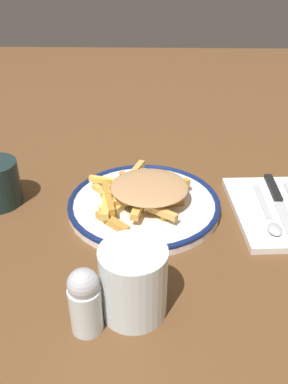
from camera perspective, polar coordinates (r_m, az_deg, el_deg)
ground_plane at (r=0.70m, az=-0.00°, el=-2.38°), size 2.60×2.60×0.00m
plate at (r=0.69m, az=-0.00°, el=-1.70°), size 0.26×0.26×0.02m
fries_heap at (r=0.68m, az=-0.18°, el=0.16°), size 0.18×0.21×0.04m
napkin at (r=0.72m, az=18.96°, el=-2.54°), size 0.17×0.22×0.01m
knife at (r=0.73m, az=18.73°, el=-1.15°), size 0.02×0.21×0.01m
spoon at (r=0.68m, az=17.58°, el=-3.53°), size 0.02×0.15×0.01m
water_glass at (r=0.49m, az=-1.54°, el=-12.72°), size 0.08×0.08×0.10m
salt_shaker at (r=0.48m, az=-8.49°, el=-15.17°), size 0.04×0.04×0.09m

